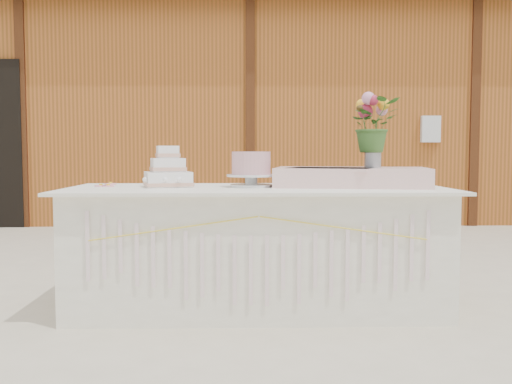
% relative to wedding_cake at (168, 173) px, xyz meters
% --- Properties ---
extents(ground, '(80.00, 80.00, 0.00)m').
position_rel_wedding_cake_xyz_m(ground, '(0.57, -0.08, -0.86)').
color(ground, beige).
rests_on(ground, ground).
extents(barn, '(12.60, 4.60, 3.30)m').
position_rel_wedding_cake_xyz_m(barn, '(0.56, 5.91, 0.82)').
color(barn, '#A95723').
rests_on(barn, ground).
extents(cake_table, '(2.40, 1.00, 0.77)m').
position_rel_wedding_cake_xyz_m(cake_table, '(0.57, -0.09, -0.47)').
color(cake_table, white).
rests_on(cake_table, ground).
extents(wedding_cake, '(0.36, 0.36, 0.26)m').
position_rel_wedding_cake_xyz_m(wedding_cake, '(0.00, 0.00, 0.00)').
color(wedding_cake, white).
rests_on(wedding_cake, cake_table).
extents(pink_cake_stand, '(0.31, 0.31, 0.23)m').
position_rel_wedding_cake_xyz_m(pink_cake_stand, '(0.54, -0.04, 0.04)').
color(pink_cake_stand, silver).
rests_on(pink_cake_stand, cake_table).
extents(satin_runner, '(1.05, 0.71, 0.12)m').
position_rel_wedding_cake_xyz_m(satin_runner, '(1.19, 0.02, -0.03)').
color(satin_runner, beige).
rests_on(satin_runner, cake_table).
extents(flower_vase, '(0.11, 0.11, 0.15)m').
position_rel_wedding_cake_xyz_m(flower_vase, '(1.33, 0.03, 0.11)').
color(flower_vase, '#AFAFB3').
rests_on(flower_vase, satin_runner).
extents(bouquet, '(0.37, 0.34, 0.35)m').
position_rel_wedding_cake_xyz_m(bouquet, '(1.33, 0.03, 0.36)').
color(bouquet, '#386327').
rests_on(bouquet, flower_vase).
extents(loose_flowers, '(0.16, 0.38, 0.02)m').
position_rel_wedding_cake_xyz_m(loose_flowers, '(-0.37, 0.06, -0.08)').
color(loose_flowers, pink).
rests_on(loose_flowers, cake_table).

